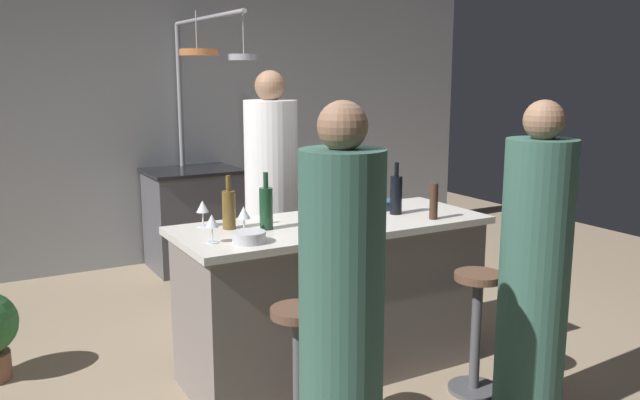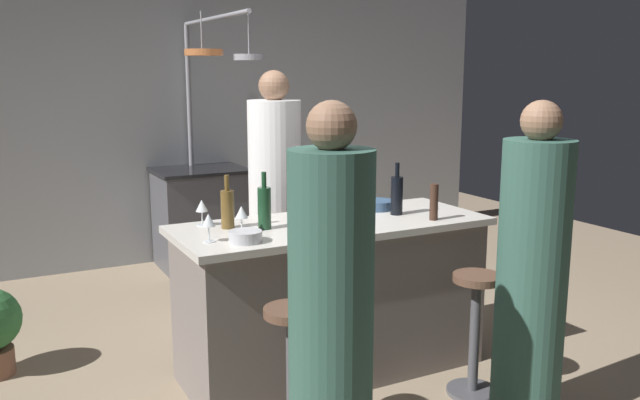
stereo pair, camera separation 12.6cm
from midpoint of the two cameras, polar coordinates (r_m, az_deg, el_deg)
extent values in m
plane|color=gray|center=(4.09, 1.92, -14.26)|extent=(9.00, 9.00, 0.00)
cube|color=#9EA3A8|center=(6.35, -10.88, 6.77)|extent=(6.40, 0.16, 2.60)
cube|color=slate|center=(3.93, 1.96, -8.57)|extent=(1.72, 0.66, 0.86)
cube|color=beige|center=(3.80, 2.00, -2.16)|extent=(1.80, 0.72, 0.04)
cube|color=#47474C|center=(6.10, -9.49, -1.63)|extent=(0.76, 0.60, 0.86)
cube|color=black|center=(6.02, -9.63, 2.51)|extent=(0.80, 0.64, 0.03)
cylinder|color=white|center=(4.69, -3.06, -0.96)|extent=(0.37, 0.37, 1.55)
sphere|color=#8C664C|center=(4.59, -3.17, 9.71)|extent=(0.21, 0.21, 0.21)
cylinder|color=#4C4C51|center=(3.22, -1.23, -15.02)|extent=(0.06, 0.06, 0.62)
cylinder|color=brown|center=(3.09, -1.26, -9.54)|extent=(0.26, 0.26, 0.04)
cylinder|color=#33594C|center=(2.74, 2.27, -10.84)|extent=(0.35, 0.35, 1.45)
sphere|color=#8C664C|center=(2.56, 2.41, 6.33)|extent=(0.20, 0.20, 0.20)
cylinder|color=#4C4C51|center=(3.92, 13.79, -15.57)|extent=(0.28, 0.28, 0.02)
cylinder|color=#4C4C51|center=(3.79, 14.01, -11.23)|extent=(0.06, 0.06, 0.62)
cylinder|color=brown|center=(3.68, 14.25, -6.49)|extent=(0.26, 0.26, 0.04)
cylinder|color=#33594C|center=(3.45, 18.60, -6.96)|extent=(0.34, 0.34, 1.43)
sphere|color=#8C664C|center=(3.31, 19.45, 6.39)|extent=(0.19, 0.19, 0.19)
cylinder|color=gray|center=(6.23, -10.40, 4.63)|extent=(0.04, 0.04, 2.15)
cylinder|color=gray|center=(5.50, -8.38, 15.10)|extent=(0.04, 1.50, 0.04)
cylinder|color=#B26638|center=(4.78, -9.14, 12.34)|extent=(0.27, 0.27, 0.04)
cylinder|color=gray|center=(4.82, -9.35, 13.99)|extent=(0.01, 0.01, 0.28)
cylinder|color=gray|center=(4.95, -5.41, 12.05)|extent=(0.21, 0.21, 0.04)
cylinder|color=gray|center=(4.94, -5.38, 13.84)|extent=(0.01, 0.01, 0.31)
cube|color=#997047|center=(3.96, 2.05, -1.18)|extent=(0.32, 0.22, 0.02)
cylinder|color=#382319|center=(3.88, 10.63, -0.18)|extent=(0.05, 0.05, 0.21)
cylinder|color=brown|center=(3.64, -6.93, -0.81)|extent=(0.07, 0.07, 0.21)
cylinder|color=brown|center=(3.62, -6.98, 1.46)|extent=(0.03, 0.03, 0.08)
cylinder|color=black|center=(3.99, 7.47, 0.36)|extent=(0.07, 0.07, 0.23)
cylinder|color=black|center=(3.97, 7.52, 2.57)|extent=(0.03, 0.03, 0.08)
cylinder|color=#193D23|center=(3.61, -3.78, -0.71)|extent=(0.07, 0.07, 0.23)
cylinder|color=#193D23|center=(3.58, -3.81, 1.74)|extent=(0.03, 0.03, 0.08)
cylinder|color=#B78C8E|center=(3.50, 1.52, -1.23)|extent=(0.07, 0.07, 0.20)
cylinder|color=#B78C8E|center=(3.48, 1.53, 1.10)|extent=(0.03, 0.03, 0.08)
cylinder|color=silver|center=(3.55, -5.68, -2.77)|extent=(0.06, 0.06, 0.01)
cylinder|color=silver|center=(3.54, -5.69, -2.14)|extent=(0.01, 0.01, 0.07)
cone|color=silver|center=(3.52, -5.71, -1.03)|extent=(0.07, 0.07, 0.06)
cylinder|color=silver|center=(3.74, -9.07, -2.13)|extent=(0.06, 0.06, 0.01)
cylinder|color=silver|center=(3.73, -9.08, -1.53)|extent=(0.01, 0.01, 0.07)
cone|color=silver|center=(3.72, -9.12, -0.47)|extent=(0.07, 0.07, 0.06)
cylinder|color=silver|center=(3.38, -8.40, -3.52)|extent=(0.06, 0.06, 0.01)
cylinder|color=silver|center=(3.37, -8.42, -2.86)|extent=(0.01, 0.01, 0.07)
cone|color=silver|center=(3.36, -8.45, -1.70)|extent=(0.07, 0.07, 0.06)
cylinder|color=#B7B7BC|center=(3.35, -5.32, -3.12)|extent=(0.17, 0.17, 0.06)
cylinder|color=#334C6B|center=(4.15, 5.75, -0.41)|extent=(0.21, 0.21, 0.06)
camera|label=1|loc=(0.06, -89.08, 0.18)|focal=37.47mm
camera|label=2|loc=(0.06, 90.92, -0.18)|focal=37.47mm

